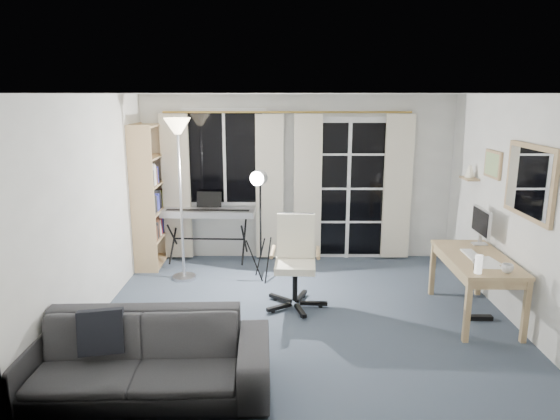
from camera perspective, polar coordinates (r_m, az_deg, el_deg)
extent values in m
cube|color=#3D4A5A|center=(5.75, 2.52, -11.65)|extent=(4.50, 4.00, 0.02)
cube|color=white|center=(7.29, -6.33, 5.97)|extent=(1.20, 0.06, 1.40)
cube|color=black|center=(7.26, -6.35, 5.94)|extent=(1.10, 0.02, 1.30)
cube|color=white|center=(7.25, -6.36, 5.93)|extent=(0.04, 0.03, 1.30)
cube|color=white|center=(7.39, 7.79, 2.29)|extent=(1.32, 0.06, 2.11)
cube|color=black|center=(7.33, 5.49, 2.26)|extent=(0.55, 0.02, 1.95)
cube|color=black|center=(7.41, 10.12, 2.23)|extent=(0.55, 0.02, 1.95)
cube|color=white|center=(7.35, 7.83, 2.23)|extent=(0.05, 0.04, 2.05)
cube|color=white|center=(7.45, 7.72, -1.36)|extent=(1.15, 0.03, 0.03)
cube|color=white|center=(7.35, 7.83, 2.42)|extent=(1.15, 0.03, 0.03)
cube|color=white|center=(7.27, 7.96, 6.30)|extent=(1.15, 0.03, 0.03)
cylinder|color=gold|center=(7.12, 0.82, 11.12)|extent=(3.50, 0.03, 0.03)
cube|color=beige|center=(7.37, -11.75, 2.54)|extent=(0.40, 0.07, 2.10)
cube|color=beige|center=(7.22, -1.19, 2.59)|extent=(0.40, 0.07, 2.10)
cube|color=beige|center=(7.22, 3.18, 2.59)|extent=(0.40, 0.07, 2.10)
cube|color=beige|center=(7.41, 13.28, 2.52)|extent=(0.40, 0.07, 2.10)
cube|color=#A67C57|center=(6.88, -15.47, 0.94)|extent=(0.32, 0.03, 2.01)
cube|color=#A67C57|center=(7.74, -13.81, 2.35)|extent=(0.32, 0.03, 2.01)
cube|color=#A67C57|center=(7.34, -15.70, 1.68)|extent=(0.04, 0.90, 2.01)
cube|color=#A67C57|center=(7.55, -14.17, -5.57)|extent=(0.33, 0.91, 0.03)
cube|color=#A67C57|center=(7.44, -14.33, -2.86)|extent=(0.33, 0.91, 0.03)
cube|color=#A67C57|center=(7.35, -14.50, 0.00)|extent=(0.33, 0.91, 0.03)
cube|color=#A67C57|center=(7.28, -14.67, 2.93)|extent=(0.33, 0.91, 0.03)
cube|color=#A67C57|center=(7.22, -14.84, 5.91)|extent=(0.33, 0.91, 0.03)
cube|color=#A67C57|center=(7.18, -15.04, 9.32)|extent=(0.33, 0.91, 0.03)
cube|color=white|center=(7.05, -14.92, -2.57)|extent=(0.23, 0.06, 0.26)
cube|color=brown|center=(7.15, -14.72, -2.57)|extent=(0.23, 0.04, 0.20)
cube|color=#333333|center=(7.23, -14.58, -2.29)|extent=(0.23, 0.04, 0.23)
cube|color=brown|center=(7.29, -14.45, -1.87)|extent=(0.23, 0.04, 0.30)
cube|color=white|center=(7.37, -14.30, -1.97)|extent=(0.23, 0.06, 0.23)
cube|color=#C4384D|center=(7.46, -14.14, -1.75)|extent=(0.23, 0.04, 0.24)
cube|color=#3C40B4|center=(7.53, -14.01, -1.59)|extent=(0.23, 0.05, 0.24)
cube|color=brown|center=(7.61, -13.86, -1.47)|extent=(0.23, 0.03, 0.23)
cube|color=#C4384D|center=(7.68, -13.74, -1.31)|extent=(0.23, 0.06, 0.24)
cube|color=#333333|center=(7.77, -13.59, -1.05)|extent=(0.23, 0.03, 0.26)
cube|color=#3C40B4|center=(6.96, -15.11, 0.52)|extent=(0.23, 0.04, 0.27)
cube|color=#333333|center=(7.03, -14.97, 0.62)|extent=(0.23, 0.06, 0.27)
cube|color=#333333|center=(7.13, -14.77, 0.65)|extent=(0.23, 0.04, 0.23)
cube|color=#3C40B4|center=(7.20, -14.62, 0.72)|extent=(0.23, 0.03, 0.22)
cube|color=#3C40B4|center=(7.27, -14.49, 0.91)|extent=(0.23, 0.04, 0.23)
cube|color=#333333|center=(7.34, -14.37, 1.19)|extent=(0.23, 0.04, 0.28)
cube|color=#333333|center=(7.41, -14.22, 1.10)|extent=(0.23, 0.05, 0.22)
cube|color=#D9DE53|center=(7.49, -14.08, 1.29)|extent=(0.23, 0.04, 0.23)
cube|color=brown|center=(7.57, -13.94, 1.46)|extent=(0.23, 0.03, 0.24)
cube|color=#333333|center=(7.64, -13.82, 1.52)|extent=(0.23, 0.03, 0.23)
cube|color=#C4384D|center=(6.89, -15.30, 3.65)|extent=(0.23, 0.04, 0.28)
cube|color=#333333|center=(6.97, -15.13, 3.48)|extent=(0.23, 0.03, 0.22)
cube|color=white|center=(7.03, -15.02, 3.91)|extent=(0.23, 0.04, 0.30)
cube|color=white|center=(7.10, -14.87, 3.90)|extent=(0.23, 0.04, 0.27)
cube|color=brown|center=(7.18, -14.71, 3.80)|extent=(0.23, 0.04, 0.22)
cube|color=#3C40B4|center=(7.25, -14.58, 3.92)|extent=(0.23, 0.05, 0.23)
cylinder|color=#B2B2B7|center=(6.83, -10.88, -7.52)|extent=(0.41, 0.41, 0.03)
cylinder|color=#B2B2B7|center=(6.55, -11.25, 0.59)|extent=(0.04, 0.04, 1.95)
cone|color=#FFE5B2|center=(6.42, -11.65, 9.38)|extent=(0.44, 0.44, 0.20)
cylinder|color=black|center=(7.39, -12.01, -3.20)|extent=(0.05, 0.64, 0.58)
cylinder|color=black|center=(7.39, -12.01, -3.20)|extent=(0.05, 0.64, 0.58)
cylinder|color=black|center=(7.21, -4.11, -3.36)|extent=(0.05, 0.64, 0.58)
cylinder|color=black|center=(7.21, -4.11, -3.36)|extent=(0.05, 0.64, 0.58)
cylinder|color=black|center=(7.28, -8.11, -3.29)|extent=(1.02, 0.07, 0.02)
cube|color=silver|center=(7.18, -8.21, -0.32)|extent=(1.34, 0.39, 0.09)
cube|color=white|center=(7.10, -8.33, -0.19)|extent=(1.23, 0.19, 0.02)
cube|color=black|center=(7.13, -8.28, -0.03)|extent=(1.19, 0.13, 0.01)
cube|color=black|center=(7.24, -8.11, 1.21)|extent=(0.36, 0.09, 0.22)
cylinder|color=black|center=(6.53, -1.39, -5.87)|extent=(0.10, 0.22, 0.60)
cylinder|color=black|center=(6.66, -2.30, -5.50)|extent=(0.16, 0.19, 0.60)
cylinder|color=black|center=(6.51, -2.90, -5.95)|extent=(0.23, 0.06, 0.60)
cylinder|color=black|center=(6.41, -2.24, -0.80)|extent=(0.03, 0.03, 1.04)
cylinder|color=silver|center=(6.26, -2.45, 3.69)|extent=(0.22, 0.17, 0.20)
cylinder|color=white|center=(6.20, -2.68, 3.60)|extent=(0.17, 0.08, 0.17)
cube|color=black|center=(5.86, 3.87, -10.60)|extent=(0.32, 0.07, 0.04)
cylinder|color=black|center=(5.86, 4.65, -10.78)|extent=(0.05, 0.05, 0.05)
cube|color=black|center=(6.04, 2.41, -9.79)|extent=(0.16, 0.31, 0.04)
cylinder|color=black|center=(6.12, 2.65, -9.69)|extent=(0.05, 0.05, 0.05)
cube|color=black|center=(5.98, 0.03, -10.04)|extent=(0.28, 0.24, 0.04)
cylinder|color=black|center=(6.03, -0.56, -10.03)|extent=(0.05, 0.05, 0.05)
cube|color=black|center=(5.75, -0.11, -11.04)|extent=(0.29, 0.21, 0.04)
cylinder|color=black|center=(5.72, -0.79, -11.40)|extent=(0.05, 0.05, 0.05)
cube|color=black|center=(5.67, 2.34, -11.42)|extent=(0.13, 0.32, 0.04)
cylinder|color=black|center=(5.61, 2.58, -11.92)|extent=(0.05, 0.05, 0.05)
cylinder|color=black|center=(5.77, 1.72, -8.46)|extent=(0.06, 0.06, 0.39)
cube|color=white|center=(5.69, 1.74, -6.42)|extent=(0.48, 0.48, 0.08)
cube|color=white|center=(5.81, 1.82, -2.95)|extent=(0.44, 0.15, 0.52)
cube|color=black|center=(5.84, 1.83, -2.66)|extent=(0.42, 0.12, 0.48)
cylinder|color=#A67C57|center=(5.67, -0.85, -4.80)|extent=(0.07, 0.40, 0.04)
cylinder|color=#A67C57|center=(5.66, 4.36, -4.88)|extent=(0.07, 0.40, 0.04)
cube|color=tan|center=(5.81, 21.58, -5.14)|extent=(0.66, 1.29, 0.04)
cube|color=tan|center=(5.83, 21.53, -5.74)|extent=(0.62, 1.25, 0.09)
cube|color=tan|center=(5.30, 20.63, -10.77)|extent=(0.06, 0.06, 0.65)
cube|color=tan|center=(5.51, 26.28, -10.37)|extent=(0.06, 0.06, 0.65)
cube|color=tan|center=(6.37, 17.04, -6.47)|extent=(0.06, 0.06, 0.65)
cube|color=tan|center=(6.55, 21.85, -6.31)|extent=(0.06, 0.06, 0.65)
cube|color=silver|center=(6.27, 21.83, -3.61)|extent=(0.17, 0.11, 0.01)
cube|color=silver|center=(6.24, 21.93, -2.54)|extent=(0.04, 0.03, 0.20)
cube|color=silver|center=(6.21, 22.04, -1.23)|extent=(0.04, 0.49, 0.31)
cube|color=black|center=(6.20, 21.89, -1.24)|extent=(0.02, 0.46, 0.27)
cube|color=white|center=(5.82, 21.07, -4.80)|extent=(0.13, 0.39, 0.02)
cube|color=white|center=(5.56, 21.58, -5.65)|extent=(0.06, 0.09, 0.02)
cube|color=white|center=(5.69, 22.55, -5.38)|extent=(0.23, 0.30, 0.01)
cube|color=white|center=(5.52, 22.97, -5.99)|extent=(0.21, 0.16, 0.00)
cube|color=black|center=(5.36, 21.56, -5.83)|extent=(0.05, 0.04, 0.11)
cylinder|color=white|center=(5.26, 21.75, -5.77)|extent=(0.07, 0.07, 0.18)
cube|color=black|center=(5.96, 21.83, -11.34)|extent=(0.28, 0.08, 0.05)
imported|color=silver|center=(5.39, 24.55, -5.98)|extent=(0.11, 0.09, 0.11)
cube|color=#A67C57|center=(5.52, 26.66, 2.90)|extent=(0.04, 0.94, 0.74)
cube|color=white|center=(5.51, 26.47, 2.91)|extent=(0.01, 0.84, 0.64)
cube|color=#A67C57|center=(6.32, 23.17, 4.82)|extent=(0.03, 0.42, 0.32)
cube|color=#56AD98|center=(6.32, 23.05, 4.83)|extent=(0.00, 0.36, 0.26)
cube|color=#A67C57|center=(6.79, 20.82, 3.39)|extent=(0.16, 0.30, 0.02)
cone|color=white|center=(6.78, 20.89, 4.14)|extent=(0.12, 0.12, 0.15)
imported|color=#2C2C2E|center=(4.32, -16.08, -14.66)|extent=(2.16, 0.70, 0.84)
cube|color=black|center=(4.46, -19.77, -12.95)|extent=(0.39, 0.27, 0.38)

